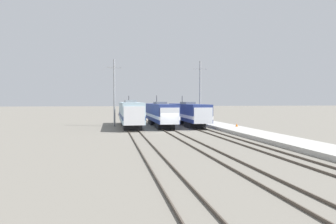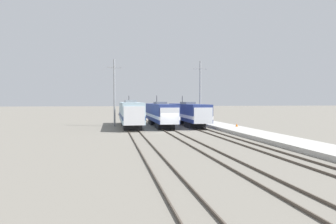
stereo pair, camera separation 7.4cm
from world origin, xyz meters
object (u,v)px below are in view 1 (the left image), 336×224
locomotive_center (161,114)px  catenary_tower_right (200,92)px  traffic_cone (237,125)px  catenary_tower_left (114,91)px  locomotive_far_right (188,113)px  locomotive_far_left (130,113)px

locomotive_center → catenary_tower_right: catenary_tower_right is taller
locomotive_center → catenary_tower_right: 8.33m
catenary_tower_right → traffic_cone: (3.00, -9.26, -5.10)m
locomotive_center → traffic_cone: size_ratio=39.26×
locomotive_center → catenary_tower_left: bearing=165.7°
locomotive_far_right → locomotive_far_left: bearing=-169.3°
catenary_tower_right → traffic_cone: catenary_tower_right is taller
locomotive_far_left → catenary_tower_left: bearing=133.5°
catenary_tower_right → traffic_cone: bearing=-72.1°
catenary_tower_right → traffic_cone: size_ratio=23.79×
locomotive_center → catenary_tower_left: catenary_tower_left is taller
locomotive_far_left → catenary_tower_left: 5.06m
catenary_tower_right → traffic_cone: 10.99m
catenary_tower_left → catenary_tower_right: (14.65, 0.00, 0.00)m
catenary_tower_left → traffic_cone: catenary_tower_left is taller
locomotive_center → locomotive_far_left: bearing=-171.8°
catenary_tower_left → traffic_cone: 20.57m
traffic_cone → locomotive_center: bearing=144.2°
catenary_tower_left → locomotive_far_right: bearing=-3.4°
locomotive_far_right → catenary_tower_left: bearing=176.6°
locomotive_far_left → traffic_cone: (15.17, -6.66, -1.55)m
catenary_tower_left → locomotive_center: bearing=-14.3°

